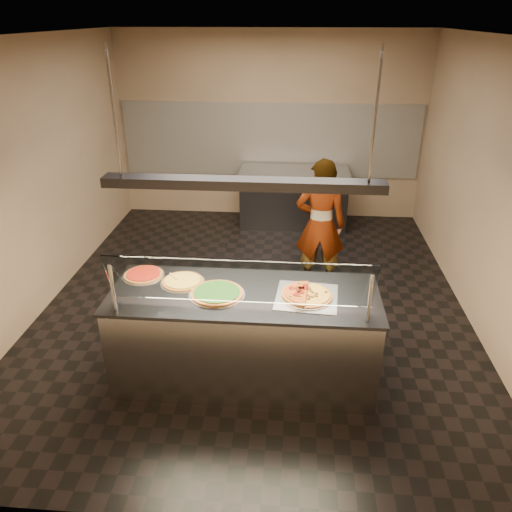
# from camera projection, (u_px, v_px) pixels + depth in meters

# --- Properties ---
(ground) EXTENTS (5.00, 6.00, 0.02)m
(ground) POSITION_uv_depth(u_px,v_px,m) (255.00, 301.00, 6.16)
(ground) COLOR black
(ground) RESTS_ON ground
(ceiling) EXTENTS (5.00, 6.00, 0.02)m
(ceiling) POSITION_uv_depth(u_px,v_px,m) (255.00, 34.00, 4.83)
(ceiling) COLOR silver
(ceiling) RESTS_ON wall_back
(wall_back) EXTENTS (5.00, 0.02, 3.00)m
(wall_back) POSITION_uv_depth(u_px,v_px,m) (270.00, 128.00, 8.19)
(wall_back) COLOR tan
(wall_back) RESTS_ON ground
(wall_front) EXTENTS (5.00, 0.02, 3.00)m
(wall_front) POSITION_uv_depth(u_px,v_px,m) (210.00, 347.00, 2.80)
(wall_front) COLOR tan
(wall_front) RESTS_ON ground
(wall_left) EXTENTS (0.02, 6.00, 3.00)m
(wall_left) POSITION_uv_depth(u_px,v_px,m) (36.00, 178.00, 5.68)
(wall_left) COLOR tan
(wall_left) RESTS_ON ground
(wall_right) EXTENTS (0.02, 6.00, 3.00)m
(wall_right) POSITION_uv_depth(u_px,v_px,m) (489.00, 189.00, 5.31)
(wall_right) COLOR tan
(wall_right) RESTS_ON ground
(tile_band) EXTENTS (4.90, 0.02, 1.20)m
(tile_band) POSITION_uv_depth(u_px,v_px,m) (270.00, 140.00, 8.25)
(tile_band) COLOR silver
(tile_band) RESTS_ON wall_back
(serving_counter) EXTENTS (2.43, 0.94, 0.93)m
(serving_counter) POSITION_uv_depth(u_px,v_px,m) (245.00, 336.00, 4.68)
(serving_counter) COLOR #B7B7BC
(serving_counter) RESTS_ON ground
(sneeze_guard) EXTENTS (2.19, 0.18, 0.54)m
(sneeze_guard) POSITION_uv_depth(u_px,v_px,m) (239.00, 282.00, 4.04)
(sneeze_guard) COLOR #B7B7BC
(sneeze_guard) RESTS_ON serving_counter
(perforated_tray) EXTENTS (0.58, 0.58, 0.01)m
(perforated_tray) POSITION_uv_depth(u_px,v_px,m) (307.00, 296.00, 4.40)
(perforated_tray) COLOR silver
(perforated_tray) RESTS_ON serving_counter
(half_pizza_pepperoni) EXTENTS (0.26, 0.46, 0.05)m
(half_pizza_pepperoni) POSITION_uv_depth(u_px,v_px,m) (295.00, 293.00, 4.40)
(half_pizza_pepperoni) COLOR brown
(half_pizza_pepperoni) RESTS_ON perforated_tray
(half_pizza_sausage) EXTENTS (0.26, 0.46, 0.04)m
(half_pizza_sausage) POSITION_uv_depth(u_px,v_px,m) (319.00, 295.00, 4.39)
(half_pizza_sausage) COLOR brown
(half_pizza_sausage) RESTS_ON perforated_tray
(pizza_spinach) EXTENTS (0.50, 0.50, 0.03)m
(pizza_spinach) POSITION_uv_depth(u_px,v_px,m) (217.00, 293.00, 4.44)
(pizza_spinach) COLOR silver
(pizza_spinach) RESTS_ON serving_counter
(pizza_cheese) EXTENTS (0.41, 0.41, 0.03)m
(pizza_cheese) POSITION_uv_depth(u_px,v_px,m) (183.00, 281.00, 4.64)
(pizza_cheese) COLOR silver
(pizza_cheese) RESTS_ON serving_counter
(pizza_tomato) EXTENTS (0.39, 0.39, 0.03)m
(pizza_tomato) POSITION_uv_depth(u_px,v_px,m) (144.00, 274.00, 4.76)
(pizza_tomato) COLOR silver
(pizza_tomato) RESTS_ON serving_counter
(pizza_spatula) EXTENTS (0.27, 0.18, 0.02)m
(pizza_spatula) POSITION_uv_depth(u_px,v_px,m) (179.00, 277.00, 4.67)
(pizza_spatula) COLOR #B7B7BC
(pizza_spatula) RESTS_ON pizza_spinach
(prep_table) EXTENTS (1.75, 0.74, 0.93)m
(prep_table) POSITION_uv_depth(u_px,v_px,m) (294.00, 197.00, 8.20)
(prep_table) COLOR #2D2D31
(prep_table) RESTS_ON ground
(worker) EXTENTS (0.64, 0.44, 1.68)m
(worker) POSITION_uv_depth(u_px,v_px,m) (320.00, 225.00, 6.13)
(worker) COLOR #23212A
(worker) RESTS_ON ground
(heat_lamp_housing) EXTENTS (2.30, 0.18, 0.08)m
(heat_lamp_housing) POSITION_uv_depth(u_px,v_px,m) (243.00, 183.00, 4.03)
(heat_lamp_housing) COLOR #2D2D31
(heat_lamp_housing) RESTS_ON ceiling
(lamp_rod_left) EXTENTS (0.02, 0.02, 1.01)m
(lamp_rod_left) POSITION_uv_depth(u_px,v_px,m) (114.00, 113.00, 3.86)
(lamp_rod_left) COLOR #B7B7BC
(lamp_rod_left) RESTS_ON ceiling
(lamp_rod_right) EXTENTS (0.02, 0.02, 1.01)m
(lamp_rod_right) POSITION_uv_depth(u_px,v_px,m) (375.00, 117.00, 3.71)
(lamp_rod_right) COLOR #B7B7BC
(lamp_rod_right) RESTS_ON ceiling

